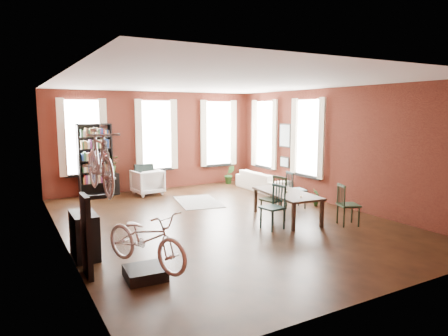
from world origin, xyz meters
TOP-DOWN VIEW (x-y plane):
  - room at (0.25, 0.62)m, footprint 9.00×9.04m
  - dining_table at (1.40, -0.63)m, footprint 1.09×2.01m
  - dining_chair_a at (0.63, -1.12)m, footprint 0.50×0.50m
  - dining_chair_b at (1.02, -0.61)m, footprint 0.55×0.55m
  - dining_chair_c at (2.31, -1.72)m, footprint 0.56×0.56m
  - dining_chair_d at (2.34, 0.17)m, footprint 0.53×0.53m
  - bookshelf at (-2.00, 4.30)m, footprint 1.00×0.32m
  - white_armchair at (-0.56, 3.78)m, footprint 0.91×0.87m
  - cream_sofa at (2.95, 2.60)m, footprint 0.61×2.08m
  - striped_rug at (0.34, 2.04)m, footprint 1.44×1.96m
  - bike_trainer at (-2.64, -2.30)m, footprint 0.63×0.63m
  - bike_wall_rack at (-3.40, -1.80)m, footprint 0.16×0.60m
  - console_table at (-3.28, -0.90)m, footprint 0.40×0.80m
  - plant_stand at (-1.52, 4.29)m, footprint 0.39×0.39m
  - plant_by_sofa at (2.58, 4.12)m, footprint 0.57×0.75m
  - plant_small at (2.93, 0.03)m, footprint 0.47×0.54m
  - bicycle_floor at (-2.61, -2.28)m, footprint 0.91×1.07m
  - bicycle_hung at (-3.15, -1.80)m, footprint 0.47×1.00m
  - plant_on_stand at (-1.53, 4.28)m, footprint 0.60×0.64m

SIDE VIEW (x-z plane):
  - striped_rug at x=0.34m, z-range 0.00..0.01m
  - plant_small at x=2.93m, z-range 0.00..0.17m
  - bike_trainer at x=-2.64m, z-range 0.00..0.17m
  - plant_by_sofa at x=2.58m, z-range 0.00..0.30m
  - dining_table at x=1.40m, z-range 0.00..0.66m
  - plant_stand at x=-1.52m, z-range 0.00..0.67m
  - console_table at x=-3.28m, z-range 0.00..0.80m
  - cream_sofa at x=2.95m, z-range 0.00..0.81m
  - white_armchair at x=-0.56m, z-range 0.00..0.86m
  - dining_chair_c at x=2.31m, z-range 0.00..0.93m
  - dining_chair_a at x=0.63m, z-range 0.00..0.96m
  - dining_chair_d at x=2.34m, z-range 0.00..0.97m
  - dining_chair_b at x=1.02m, z-range 0.00..1.04m
  - bike_wall_rack at x=-3.40m, z-range 0.00..1.30m
  - plant_on_stand at x=-1.53m, z-range 0.67..1.09m
  - bicycle_floor at x=-2.61m, z-range 0.17..1.89m
  - bookshelf at x=-2.00m, z-range 0.00..2.20m
  - bicycle_hung at x=-3.15m, z-range 1.30..2.96m
  - room at x=0.25m, z-range 0.53..3.75m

